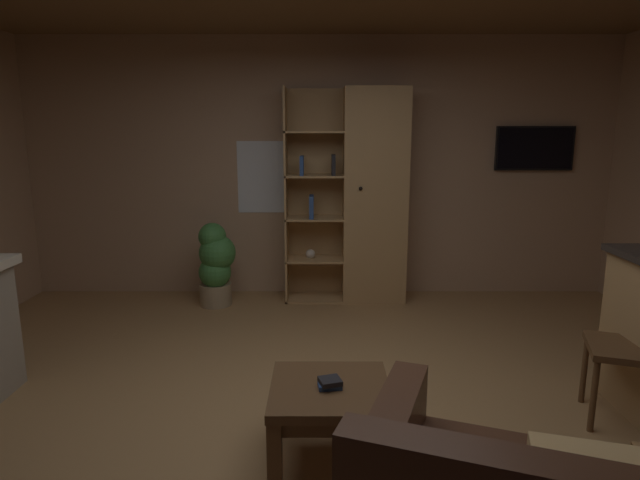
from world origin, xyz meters
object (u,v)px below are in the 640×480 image
potted_floor_plant (216,263)px  wall_mounted_tv (535,148)px  bookshelf_cabinet (367,198)px  table_book_0 (330,386)px  coffee_table (330,401)px  table_book_1 (330,381)px

potted_floor_plant → wall_mounted_tv: bearing=7.7°
wall_mounted_tv → bookshelf_cabinet: bearing=-173.1°
table_book_0 → potted_floor_plant: bearing=112.9°
bookshelf_cabinet → potted_floor_plant: 1.65m
wall_mounted_tv → coffee_table: bearing=-125.8°
table_book_0 → wall_mounted_tv: bearing=54.3°
bookshelf_cabinet → potted_floor_plant: (-1.51, -0.23, -0.62)m
table_book_0 → table_book_1: table_book_1 is taller
table_book_0 → table_book_1: size_ratio=1.12×
wall_mounted_tv → potted_floor_plant: bearing=-172.3°
table_book_1 → table_book_0: bearing=123.8°
table_book_1 → wall_mounted_tv: 3.86m
coffee_table → wall_mounted_tv: wall_mounted_tv is taller
potted_floor_plant → wall_mounted_tv: size_ratio=1.05×
bookshelf_cabinet → coffee_table: bookshelf_cabinet is taller
coffee_table → table_book_1: (0.00, -0.02, 0.13)m
table_book_0 → coffee_table: bearing=87.9°
coffee_table → table_book_1: 0.13m
bookshelf_cabinet → potted_floor_plant: size_ratio=2.55×
bookshelf_cabinet → table_book_1: size_ratio=20.06×
table_book_0 → bookshelf_cabinet: bearing=81.5°
potted_floor_plant → bookshelf_cabinet: bearing=8.6°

